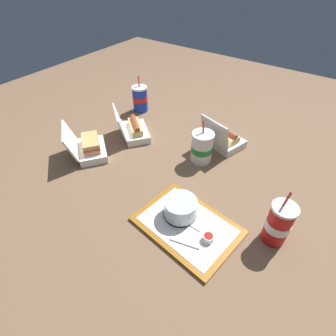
{
  "coord_description": "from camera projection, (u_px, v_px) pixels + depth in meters",
  "views": [
    {
      "loc": [
        -0.5,
        0.76,
        0.82
      ],
      "look_at": [
        0.01,
        0.05,
        0.05
      ],
      "focal_mm": 28.0,
      "sensor_mm": 36.0,
      "label": 1
    }
  ],
  "objects": [
    {
      "name": "cake_container",
      "position": [
        180.0,
        208.0,
        0.99
      ],
      "size": [
        0.13,
        0.13,
        0.07
      ],
      "color": "black",
      "rests_on": "food_tray"
    },
    {
      "name": "clamshell_sandwich_left",
      "position": [
        90.0,
        147.0,
        1.29
      ],
      "size": [
        0.26,
        0.26,
        0.16
      ],
      "color": "white",
      "rests_on": "ground_plane"
    },
    {
      "name": "soda_cup_front",
      "position": [
        278.0,
        224.0,
        0.89
      ],
      "size": [
        0.09,
        0.09,
        0.23
      ],
      "color": "red",
      "rests_on": "ground_plane"
    },
    {
      "name": "ground_plane",
      "position": [
        175.0,
        171.0,
        1.22
      ],
      "size": [
        3.2,
        3.2,
        0.0
      ],
      "primitive_type": "plane",
      "color": "brown"
    },
    {
      "name": "clamshell_hotdog_front",
      "position": [
        134.0,
        130.0,
        1.41
      ],
      "size": [
        0.26,
        0.25,
        0.16
      ],
      "color": "white",
      "rests_on": "ground_plane"
    },
    {
      "name": "clamshell_hotdog_back",
      "position": [
        224.0,
        139.0,
        1.34
      ],
      "size": [
        0.22,
        0.22,
        0.18
      ],
      "color": "white",
      "rests_on": "ground_plane"
    },
    {
      "name": "ketchup_cup",
      "position": [
        208.0,
        238.0,
        0.92
      ],
      "size": [
        0.04,
        0.04,
        0.02
      ],
      "color": "white",
      "rests_on": "food_tray"
    },
    {
      "name": "plastic_fork",
      "position": [
        185.0,
        243.0,
        0.91
      ],
      "size": [
        0.11,
        0.04,
        0.0
      ],
      "primitive_type": "cube",
      "rotation": [
        0.0,
        0.0,
        0.25
      ],
      "color": "white",
      "rests_on": "food_tray"
    },
    {
      "name": "food_tray",
      "position": [
        187.0,
        225.0,
        0.98
      ],
      "size": [
        0.4,
        0.31,
        0.01
      ],
      "color": "#A56619",
      "rests_on": "ground_plane"
    },
    {
      "name": "soda_cup_right",
      "position": [
        202.0,
        147.0,
        1.23
      ],
      "size": [
        0.11,
        0.11,
        0.21
      ],
      "color": "white",
      "rests_on": "ground_plane"
    },
    {
      "name": "soda_cup_center",
      "position": [
        140.0,
        99.0,
        1.6
      ],
      "size": [
        0.09,
        0.09,
        0.21
      ],
      "color": "#1938B7",
      "rests_on": "ground_plane"
    },
    {
      "name": "napkin_stack",
      "position": [
        197.0,
        217.0,
        1.0
      ],
      "size": [
        0.11,
        0.11,
        0.0
      ],
      "primitive_type": "cube",
      "rotation": [
        0.0,
        0.0,
        -0.07
      ],
      "color": "white",
      "rests_on": "food_tray"
    }
  ]
}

